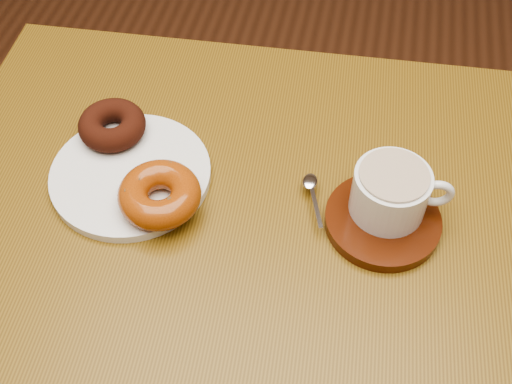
% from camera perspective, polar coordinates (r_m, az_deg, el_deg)
% --- Properties ---
extents(cafe_table, '(0.86, 0.66, 0.78)m').
position_cam_1_polar(cafe_table, '(0.94, -1.20, -5.29)').
color(cafe_table, brown).
rests_on(cafe_table, ground).
extents(donut_plate, '(0.26, 0.26, 0.01)m').
position_cam_1_polar(donut_plate, '(0.87, -11.07, 1.56)').
color(donut_plate, silver).
rests_on(donut_plate, cafe_table).
extents(donut_cinnamon, '(0.11, 0.11, 0.03)m').
position_cam_1_polar(donut_cinnamon, '(0.90, -12.67, 5.83)').
color(donut_cinnamon, '#36130A').
rests_on(donut_cinnamon, donut_plate).
extents(donut_caramel, '(0.13, 0.13, 0.04)m').
position_cam_1_polar(donut_caramel, '(0.81, -8.57, -0.22)').
color(donut_caramel, '#954210').
rests_on(donut_caramel, donut_plate).
extents(saucer, '(0.16, 0.16, 0.02)m').
position_cam_1_polar(saucer, '(0.82, 11.18, -2.51)').
color(saucer, '#3D1608').
rests_on(saucer, cafe_table).
extents(coffee_cup, '(0.12, 0.09, 0.07)m').
position_cam_1_polar(coffee_cup, '(0.80, 11.96, 0.04)').
color(coffee_cup, silver).
rests_on(coffee_cup, saucer).
extents(teaspoon, '(0.04, 0.09, 0.01)m').
position_cam_1_polar(teaspoon, '(0.83, 4.93, 0.51)').
color(teaspoon, silver).
rests_on(teaspoon, saucer).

